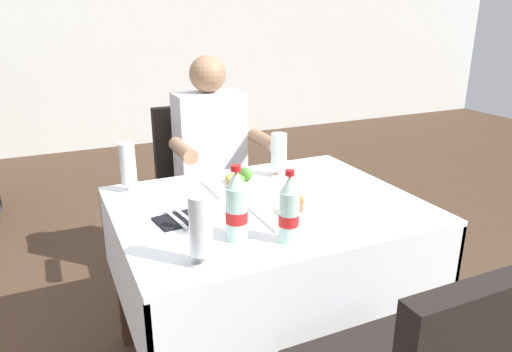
{
  "coord_description": "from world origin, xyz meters",
  "views": [
    {
      "loc": [
        -0.7,
        -1.56,
        1.46
      ],
      "look_at": [
        0.05,
        0.08,
        0.84
      ],
      "focal_mm": 33.13,
      "sensor_mm": 36.0,
      "label": 1
    }
  ],
  "objects_px": {
    "plate_near_camera": "(291,210)",
    "cola_bottle_primary": "(289,211)",
    "plate_far_diner": "(237,181)",
    "beer_glass_middle": "(128,167)",
    "chair_far_diner_seat": "(200,184)",
    "beer_glass_right": "(279,154)",
    "cola_bottle_secondary": "(237,208)",
    "seated_diner_far": "(214,161)",
    "beer_glass_left": "(201,229)",
    "main_dining_table": "(266,242)",
    "napkin_cutlery_set": "(180,219)"
  },
  "relations": [
    {
      "from": "beer_glass_right",
      "to": "main_dining_table",
      "type": "bearing_deg",
      "value": -125.24
    },
    {
      "from": "chair_far_diner_seat",
      "to": "beer_glass_right",
      "type": "height_order",
      "value": "chair_far_diner_seat"
    },
    {
      "from": "cola_bottle_secondary",
      "to": "napkin_cutlery_set",
      "type": "xyz_separation_m",
      "value": [
        -0.13,
        0.22,
        -0.11
      ]
    },
    {
      "from": "beer_glass_middle",
      "to": "main_dining_table",
      "type": "bearing_deg",
      "value": -37.28
    },
    {
      "from": "plate_near_camera",
      "to": "plate_far_diner",
      "type": "height_order",
      "value": "plate_far_diner"
    },
    {
      "from": "seated_diner_far",
      "to": "cola_bottle_secondary",
      "type": "xyz_separation_m",
      "value": [
        -0.27,
        -0.98,
        0.16
      ]
    },
    {
      "from": "beer_glass_left",
      "to": "napkin_cutlery_set",
      "type": "height_order",
      "value": "beer_glass_left"
    },
    {
      "from": "beer_glass_right",
      "to": "cola_bottle_primary",
      "type": "bearing_deg",
      "value": -114.47
    },
    {
      "from": "cola_bottle_secondary",
      "to": "beer_glass_right",
      "type": "bearing_deg",
      "value": 50.81
    },
    {
      "from": "plate_far_diner",
      "to": "beer_glass_middle",
      "type": "bearing_deg",
      "value": 163.69
    },
    {
      "from": "cola_bottle_primary",
      "to": "cola_bottle_secondary",
      "type": "relative_size",
      "value": 0.96
    },
    {
      "from": "chair_far_diner_seat",
      "to": "beer_glass_right",
      "type": "distance_m",
      "value": 0.68
    },
    {
      "from": "seated_diner_far",
      "to": "beer_glass_middle",
      "type": "xyz_separation_m",
      "value": [
        -0.51,
        -0.39,
        0.15
      ]
    },
    {
      "from": "seated_diner_far",
      "to": "cola_bottle_secondary",
      "type": "bearing_deg",
      "value": -105.51
    },
    {
      "from": "main_dining_table",
      "to": "beer_glass_middle",
      "type": "distance_m",
      "value": 0.64
    },
    {
      "from": "cola_bottle_primary",
      "to": "beer_glass_left",
      "type": "bearing_deg",
      "value": -175.47
    },
    {
      "from": "plate_far_diner",
      "to": "beer_glass_middle",
      "type": "relative_size",
      "value": 1.15
    },
    {
      "from": "beer_glass_left",
      "to": "cola_bottle_primary",
      "type": "xyz_separation_m",
      "value": [
        0.3,
        0.02,
        -0.01
      ]
    },
    {
      "from": "seated_diner_far",
      "to": "cola_bottle_secondary",
      "type": "relative_size",
      "value": 4.93
    },
    {
      "from": "seated_diner_far",
      "to": "plate_near_camera",
      "type": "bearing_deg",
      "value": -90.97
    },
    {
      "from": "plate_far_diner",
      "to": "beer_glass_middle",
      "type": "height_order",
      "value": "beer_glass_middle"
    },
    {
      "from": "beer_glass_middle",
      "to": "napkin_cutlery_set",
      "type": "xyz_separation_m",
      "value": [
        0.11,
        -0.37,
        -0.1
      ]
    },
    {
      "from": "beer_glass_left",
      "to": "beer_glass_middle",
      "type": "bearing_deg",
      "value": 96.6
    },
    {
      "from": "seated_diner_far",
      "to": "beer_glass_middle",
      "type": "relative_size",
      "value": 6.08
    },
    {
      "from": "chair_far_diner_seat",
      "to": "cola_bottle_primary",
      "type": "xyz_separation_m",
      "value": [
        -0.08,
        -1.17,
        0.31
      ]
    },
    {
      "from": "seated_diner_far",
      "to": "beer_glass_left",
      "type": "height_order",
      "value": "seated_diner_far"
    },
    {
      "from": "beer_glass_middle",
      "to": "beer_glass_right",
      "type": "relative_size",
      "value": 1.05
    },
    {
      "from": "plate_near_camera",
      "to": "beer_glass_right",
      "type": "distance_m",
      "value": 0.45
    },
    {
      "from": "plate_far_diner",
      "to": "napkin_cutlery_set",
      "type": "height_order",
      "value": "plate_far_diner"
    },
    {
      "from": "seated_diner_far",
      "to": "beer_glass_right",
      "type": "relative_size",
      "value": 6.38
    },
    {
      "from": "chair_far_diner_seat",
      "to": "cola_bottle_secondary",
      "type": "bearing_deg",
      "value": -101.69
    },
    {
      "from": "chair_far_diner_seat",
      "to": "plate_far_diner",
      "type": "bearing_deg",
      "value": -92.77
    },
    {
      "from": "beer_glass_left",
      "to": "chair_far_diner_seat",
      "type": "bearing_deg",
      "value": 72.32
    },
    {
      "from": "beer_glass_right",
      "to": "beer_glass_left",
      "type": "bearing_deg",
      "value": -132.78
    },
    {
      "from": "chair_far_diner_seat",
      "to": "main_dining_table",
      "type": "bearing_deg",
      "value": -90.0
    },
    {
      "from": "main_dining_table",
      "to": "cola_bottle_secondary",
      "type": "xyz_separation_m",
      "value": [
        -0.23,
        -0.24,
        0.28
      ]
    },
    {
      "from": "beer_glass_left",
      "to": "beer_glass_right",
      "type": "bearing_deg",
      "value": 47.22
    },
    {
      "from": "plate_far_diner",
      "to": "cola_bottle_secondary",
      "type": "xyz_separation_m",
      "value": [
        -0.19,
        -0.47,
        0.09
      ]
    },
    {
      "from": "main_dining_table",
      "to": "plate_near_camera",
      "type": "relative_size",
      "value": 4.95
    },
    {
      "from": "chair_far_diner_seat",
      "to": "plate_far_diner",
      "type": "xyz_separation_m",
      "value": [
        -0.03,
        -0.62,
        0.22
      ]
    },
    {
      "from": "beer_glass_middle",
      "to": "cola_bottle_primary",
      "type": "relative_size",
      "value": 0.85
    },
    {
      "from": "seated_diner_far",
      "to": "cola_bottle_secondary",
      "type": "height_order",
      "value": "seated_diner_far"
    },
    {
      "from": "plate_far_diner",
      "to": "beer_glass_right",
      "type": "xyz_separation_m",
      "value": [
        0.22,
        0.05,
        0.08
      ]
    },
    {
      "from": "beer_glass_middle",
      "to": "beer_glass_right",
      "type": "bearing_deg",
      "value": -6.99
    },
    {
      "from": "plate_far_diner",
      "to": "seated_diner_far",
      "type": "bearing_deg",
      "value": 81.5
    },
    {
      "from": "beer_glass_middle",
      "to": "beer_glass_right",
      "type": "xyz_separation_m",
      "value": [
        0.65,
        -0.08,
        -0.0
      ]
    },
    {
      "from": "beer_glass_right",
      "to": "plate_far_diner",
      "type": "bearing_deg",
      "value": -168.25
    },
    {
      "from": "plate_near_camera",
      "to": "cola_bottle_primary",
      "type": "xyz_separation_m",
      "value": [
        -0.11,
        -0.18,
        0.09
      ]
    },
    {
      "from": "beer_glass_right",
      "to": "seated_diner_far",
      "type": "bearing_deg",
      "value": 107.26
    },
    {
      "from": "cola_bottle_primary",
      "to": "seated_diner_far",
      "type": "bearing_deg",
      "value": 83.25
    }
  ]
}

